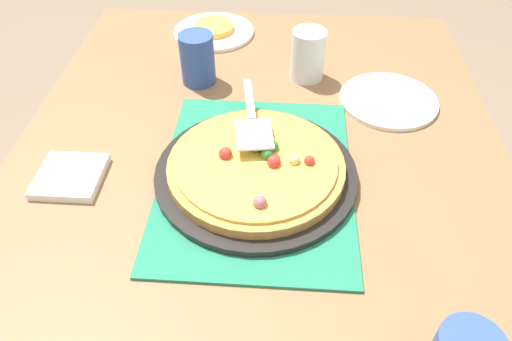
{
  "coord_description": "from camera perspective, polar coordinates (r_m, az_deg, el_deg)",
  "views": [
    {
      "loc": [
        0.65,
        0.04,
        1.39
      ],
      "look_at": [
        0.0,
        0.0,
        0.77
      ],
      "focal_mm": 33.66,
      "sensor_mm": 36.0,
      "label": 1
    }
  ],
  "objects": [
    {
      "name": "plate_side",
      "position": [
        1.14,
        15.48,
        8.05
      ],
      "size": [
        0.22,
        0.22,
        0.01
      ],
      "primitive_type": "cylinder",
      "color": "white",
      "rests_on": "dining_table"
    },
    {
      "name": "napkin_stack",
      "position": [
        0.97,
        -21.23,
        -0.65
      ],
      "size": [
        0.12,
        0.12,
        0.02
      ],
      "primitive_type": "cube",
      "color": "white",
      "rests_on": "dining_table"
    },
    {
      "name": "pizza_server",
      "position": [
        0.94,
        -0.5,
        6.17
      ],
      "size": [
        0.23,
        0.08,
        0.01
      ],
      "color": "silver",
      "rests_on": "pizza"
    },
    {
      "name": "served_slice_left",
      "position": [
        1.38,
        -5.06,
        16.59
      ],
      "size": [
        0.11,
        0.11,
        0.02
      ],
      "primitive_type": "cylinder",
      "color": "#EAB747",
      "rests_on": "plate_near_left"
    },
    {
      "name": "dining_table",
      "position": [
        0.99,
        -0.0,
        -5.43
      ],
      "size": [
        1.4,
        1.0,
        0.75
      ],
      "color": "olive",
      "rests_on": "ground_plane"
    },
    {
      "name": "pizza_pan",
      "position": [
        0.9,
        -0.0,
        -0.32
      ],
      "size": [
        0.38,
        0.38,
        0.01
      ],
      "primitive_type": "cylinder",
      "color": "black",
      "rests_on": "placemat"
    },
    {
      "name": "plate_near_left",
      "position": [
        1.38,
        -5.02,
        16.11
      ],
      "size": [
        0.22,
        0.22,
        0.01
      ],
      "primitive_type": "cylinder",
      "color": "white",
      "rests_on": "dining_table"
    },
    {
      "name": "cup_far",
      "position": [
        1.16,
        6.18,
        13.5
      ],
      "size": [
        0.08,
        0.08,
        0.12
      ],
      "primitive_type": "cylinder",
      "color": "white",
      "rests_on": "dining_table"
    },
    {
      "name": "cup_near",
      "position": [
        1.15,
        -6.98,
        13.04
      ],
      "size": [
        0.08,
        0.08,
        0.12
      ],
      "primitive_type": "cylinder",
      "color": "#3351AD",
      "rests_on": "dining_table"
    },
    {
      "name": "pizza",
      "position": [
        0.89,
        0.05,
        0.62
      ],
      "size": [
        0.33,
        0.33,
        0.04
      ],
      "color": "#B78442",
      "rests_on": "pizza_pan"
    },
    {
      "name": "placemat",
      "position": [
        0.91,
        -0.0,
        -0.78
      ],
      "size": [
        0.48,
        0.36,
        0.01
      ],
      "primitive_type": "cube",
      "color": "#237F5B",
      "rests_on": "dining_table"
    }
  ]
}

